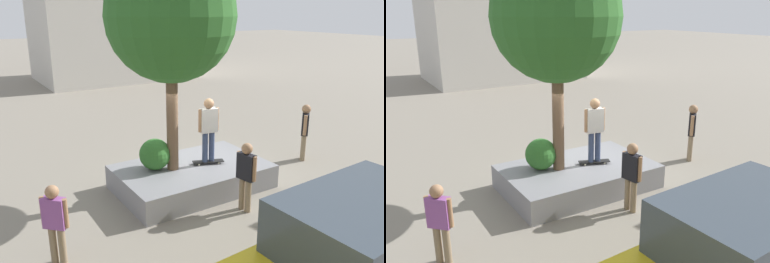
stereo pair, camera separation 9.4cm
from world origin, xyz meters
TOP-DOWN VIEW (x-y plane):
  - ground_plane at (0.00, 0.00)m, footprint 120.00×120.00m
  - planter_ledge at (0.37, 0.34)m, footprint 3.73×2.35m
  - plaza_tree at (0.88, 0.26)m, footprint 2.96×2.96m
  - boxwood_shrub at (1.26, 0.04)m, footprint 0.77×0.77m
  - skateboard at (-0.05, 0.45)m, footprint 0.82×0.48m
  - skateboarder at (-0.05, 0.45)m, footprint 0.55×0.25m
  - passerby_with_bag at (4.08, 1.76)m, footprint 0.42×0.41m
  - bystander_watching at (-3.51, 0.47)m, footprint 0.47×0.45m
  - pedestrian_crossing at (0.01, 2.00)m, footprint 0.25×0.54m

SIDE VIEW (x-z plane):
  - ground_plane at x=0.00m, z-range 0.00..0.00m
  - planter_ledge at x=0.37m, z-range 0.00..0.60m
  - skateboard at x=-0.05m, z-range 0.62..0.69m
  - passerby_with_bag at x=4.08m, z-range 0.12..1.64m
  - pedestrian_crossing at x=0.01m, z-range 0.12..1.73m
  - boxwood_shrub at x=1.26m, z-range 0.60..1.37m
  - bystander_watching at x=-3.51m, z-range 0.13..1.84m
  - skateboarder at x=-0.05m, z-range 0.79..2.42m
  - plaza_tree at x=0.88m, z-range 1.65..6.76m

